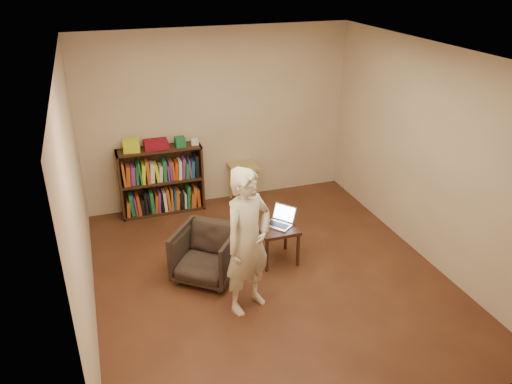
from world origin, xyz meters
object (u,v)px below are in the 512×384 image
object	(u,v)px
bookshelf	(162,184)
side_table	(277,232)
laptop	(281,220)
person	(248,242)
stool	(243,172)
armchair	(206,254)

from	to	relation	value
bookshelf	side_table	world-z (taller)	bookshelf
laptop	person	size ratio (longest dim) A/B	0.26
side_table	bookshelf	bearing A→B (deg)	122.22
side_table	person	world-z (taller)	person
stool	side_table	size ratio (longest dim) A/B	1.25
side_table	person	size ratio (longest dim) A/B	0.29
bookshelf	stool	distance (m)	1.24
bookshelf	armchair	world-z (taller)	bookshelf
bookshelf	stool	xyz separation A→B (m)	(1.23, -0.06, 0.04)
bookshelf	side_table	xyz separation A→B (m)	(1.13, -1.79, -0.05)
armchair	side_table	world-z (taller)	armchair
armchair	side_table	bearing A→B (deg)	42.47
bookshelf	stool	bearing A→B (deg)	-2.97
stool	side_table	world-z (taller)	stool
side_table	laptop	size ratio (longest dim) A/B	1.12
stool	laptop	xyz separation A→B (m)	(-0.04, -1.67, 0.05)
stool	armchair	distance (m)	2.08
stool	bookshelf	bearing A→B (deg)	177.03
stool	side_table	distance (m)	1.73
stool	armchair	bearing A→B (deg)	-119.44
bookshelf	person	xyz separation A→B (m)	(0.51, -2.54, 0.37)
bookshelf	laptop	bearing A→B (deg)	-55.35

